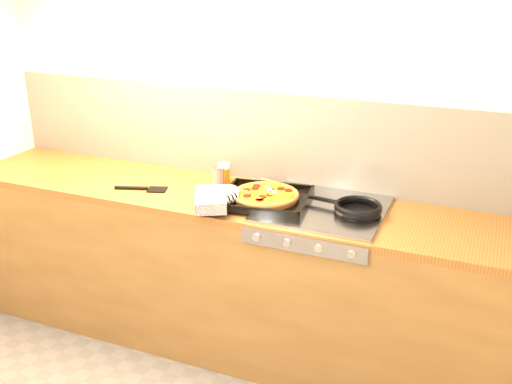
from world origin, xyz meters
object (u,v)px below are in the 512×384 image
at_px(juice_glass, 224,173).
at_px(frying_pan, 357,208).
at_px(pizza_on_tray, 251,196).
at_px(tomato_can, 219,175).

bearing_deg(juice_glass, frying_pan, -11.75).
xyz_separation_m(pizza_on_tray, tomato_can, (-0.28, 0.21, 0.00)).
distance_m(pizza_on_tray, tomato_can, 0.35).
bearing_deg(tomato_can, pizza_on_tray, -36.56).
relative_size(tomato_can, juice_glass, 0.89).
distance_m(pizza_on_tray, juice_glass, 0.36).
bearing_deg(frying_pan, tomato_can, 170.88).
height_order(frying_pan, tomato_can, tomato_can).
xyz_separation_m(frying_pan, tomato_can, (-0.80, 0.13, 0.01)).
relative_size(frying_pan, tomato_can, 4.03).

